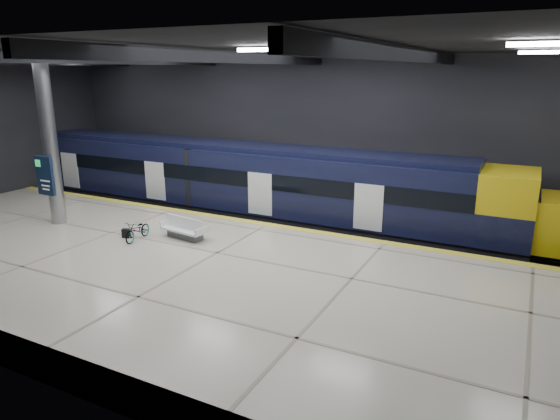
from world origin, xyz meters
The scene contains 10 objects.
ground centered at (0.00, 0.00, 0.00)m, with size 30.00×30.00×0.00m, color black.
room_shell centered at (0.00, 0.00, 5.72)m, with size 30.10×16.10×8.05m.
platform centered at (0.00, -2.50, 0.55)m, with size 30.00×11.00×1.10m, color beige.
safety_strip centered at (0.00, 2.75, 1.11)m, with size 30.00×0.40×0.01m, color yellow.
rails centered at (0.00, 5.50, 0.08)m, with size 30.00×1.52×0.16m.
train centered at (-2.30, 5.50, 2.06)m, with size 29.40×2.84×3.79m.
bench centered at (-1.97, -0.25, 1.40)m, with size 2.01×1.06×0.85m.
bicycle centered at (-3.45, -1.21, 1.49)m, with size 0.51×1.47×0.77m, color #99999E.
pannier_bag centered at (-4.05, -1.21, 1.28)m, with size 0.30×0.18×0.35m, color black.
info_column centered at (-8.00, -1.03, 4.46)m, with size 0.90×0.78×6.90m.
Camera 1 is at (9.52, -14.74, 7.34)m, focal length 32.00 mm.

